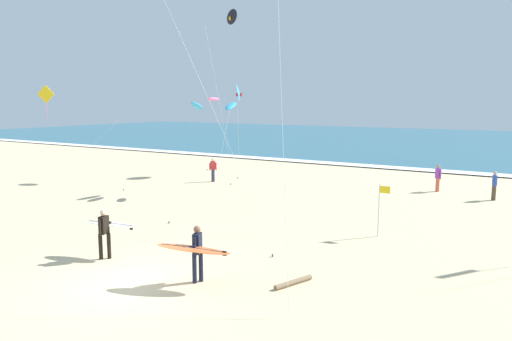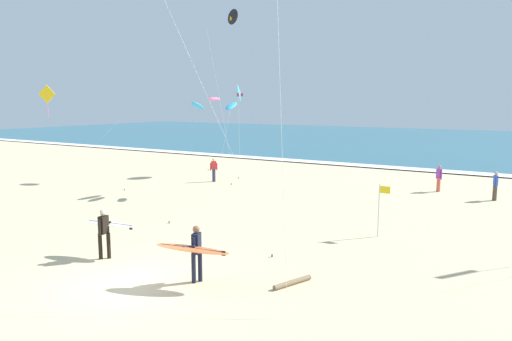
% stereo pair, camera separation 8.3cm
% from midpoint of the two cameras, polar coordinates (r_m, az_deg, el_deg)
% --- Properties ---
extents(ground_plane, '(160.00, 160.00, 0.00)m').
position_cam_midpoint_polar(ground_plane, '(14.46, -15.05, -13.25)').
color(ground_plane, '#D1BA8E').
extents(ocean_water, '(160.00, 60.00, 0.08)m').
position_cam_midpoint_polar(ocean_water, '(68.01, 23.16, 3.23)').
color(ocean_water, '#2D6075').
rests_on(ocean_water, ground).
extents(shoreline_foam, '(160.00, 1.79, 0.01)m').
position_cam_midpoint_polar(shoreline_foam, '(39.02, 16.60, 0.35)').
color(shoreline_foam, white).
rests_on(shoreline_foam, ocean_water).
extents(surfer_lead, '(2.01, 1.09, 1.71)m').
position_cam_midpoint_polar(surfer_lead, '(16.72, -17.64, -6.66)').
color(surfer_lead, black).
rests_on(surfer_lead, ground).
extents(surfer_trailing, '(2.23, 1.26, 1.71)m').
position_cam_midpoint_polar(surfer_trailing, '(13.76, -7.33, -9.53)').
color(surfer_trailing, black).
rests_on(surfer_trailing, ground).
extents(kite_delta_charcoal_high, '(3.53, 1.15, 11.74)m').
position_cam_midpoint_polar(kite_delta_charcoal_high, '(34.40, -2.88, 18.12)').
color(kite_delta_charcoal_high, black).
rests_on(kite_delta_charcoal_high, ground).
extents(kite_diamond_golden_low, '(4.85, 2.07, 6.29)m').
position_cam_midpoint_polar(kite_diamond_golden_low, '(30.94, -23.79, 8.06)').
color(kite_diamond_golden_low, yellow).
rests_on(kite_diamond_golden_low, ground).
extents(kite_arc_rose_distant, '(2.83, 3.56, 5.54)m').
position_cam_midpoint_polar(kite_arc_rose_distant, '(27.16, -5.03, 8.11)').
color(kite_arc_rose_distant, '#2D99DB').
rests_on(kite_arc_rose_distant, ground).
extents(kite_delta_cobalt_close, '(1.70, 2.68, 6.58)m').
position_cam_midpoint_polar(kite_delta_cobalt_close, '(34.48, -1.91, 9.42)').
color(kite_delta_cobalt_close, '#2D99DB').
rests_on(kite_delta_cobalt_close, ground).
extents(bystander_red_top, '(0.38, 0.38, 1.59)m').
position_cam_midpoint_polar(bystander_red_top, '(31.27, -5.09, 0.11)').
color(bystander_red_top, '#2D334C').
rests_on(bystander_red_top, ground).
extents(bystander_purple_top, '(0.40, 0.36, 1.59)m').
position_cam_midpoint_polar(bystander_purple_top, '(29.69, 21.48, -0.87)').
color(bystander_purple_top, '#D8593F').
rests_on(bystander_purple_top, ground).
extents(bystander_blue_top, '(0.27, 0.48, 1.59)m').
position_cam_midpoint_polar(bystander_blue_top, '(28.25, 27.23, -1.66)').
color(bystander_blue_top, '#4C3D2D').
rests_on(bystander_blue_top, ground).
extents(lifeguard_flag, '(0.45, 0.05, 2.10)m').
position_cam_midpoint_polar(lifeguard_flag, '(18.91, 15.04, -4.13)').
color(lifeguard_flag, silver).
rests_on(lifeguard_flag, ground).
extents(driftwood_log, '(0.63, 1.34, 0.15)m').
position_cam_midpoint_polar(driftwood_log, '(13.98, 4.65, -13.43)').
color(driftwood_log, '#846B4C').
rests_on(driftwood_log, ground).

